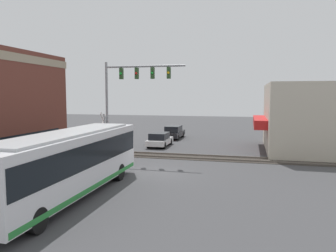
% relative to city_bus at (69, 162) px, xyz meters
% --- Properties ---
extents(ground_plane, '(120.00, 120.00, 0.00)m').
position_rel_city_bus_xyz_m(ground_plane, '(6.14, -2.80, -1.84)').
color(ground_plane, '#424244').
extents(shop_building, '(11.59, 10.55, 6.23)m').
position_rel_city_bus_xyz_m(shop_building, '(18.21, -14.94, 1.27)').
color(shop_building, beige).
rests_on(shop_building, ground).
extents(city_bus, '(11.96, 2.59, 3.34)m').
position_rel_city_bus_xyz_m(city_bus, '(0.00, 0.00, 0.00)').
color(city_bus, silver).
rests_on(city_bus, ground).
extents(traffic_signal_gantry, '(0.42, 6.74, 7.86)m').
position_rel_city_bus_xyz_m(traffic_signal_gantry, '(10.78, 0.78, 4.02)').
color(traffic_signal_gantry, gray).
rests_on(traffic_signal_gantry, ground).
extents(crossing_signal, '(1.41, 1.18, 3.81)m').
position_rel_city_bus_xyz_m(crossing_signal, '(10.56, 2.99, 0.45)').
color(crossing_signal, gray).
rests_on(crossing_signal, ground).
extents(rail_track_near, '(2.60, 60.00, 0.15)m').
position_rel_city_bus_xyz_m(rail_track_near, '(12.14, -2.80, -1.82)').
color(rail_track_near, '#332D28').
rests_on(rail_track_near, ground).
extents(parked_car_white, '(4.24, 1.82, 1.41)m').
position_rel_city_bus_xyz_m(parked_car_white, '(17.12, -0.00, -1.19)').
color(parked_car_white, silver).
rests_on(parked_car_white, ground).
extents(parked_car_black, '(4.77, 1.82, 1.53)m').
position_rel_city_bus_xyz_m(parked_car_black, '(23.52, -0.00, -1.13)').
color(parked_car_black, black).
rests_on(parked_car_black, ground).
extents(pedestrian_at_crossing, '(0.34, 0.34, 1.72)m').
position_rel_city_bus_xyz_m(pedestrian_at_crossing, '(10.71, 2.45, -0.96)').
color(pedestrian_at_crossing, '#2D3351').
rests_on(pedestrian_at_crossing, ground).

